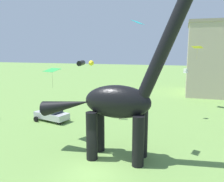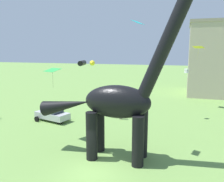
# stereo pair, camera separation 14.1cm
# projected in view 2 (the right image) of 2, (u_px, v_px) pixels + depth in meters

# --- Properties ---
(ground_plane) EXTENTS (240.00, 240.00, 0.00)m
(ground_plane) POSITION_uv_depth(u_px,v_px,m) (92.00, 172.00, 16.01)
(ground_plane) COLOR #6B9347
(dinosaur_sculpture) EXTENTS (11.84, 2.51, 12.38)m
(dinosaur_sculpture) POSITION_uv_depth(u_px,v_px,m) (117.00, 102.00, 17.48)
(dinosaur_sculpture) COLOR black
(dinosaur_sculpture) RESTS_ON ground_plane
(parked_sedan_left) EXTENTS (4.51, 2.75, 1.55)m
(parked_sedan_left) POSITION_uv_depth(u_px,v_px,m) (52.00, 114.00, 27.61)
(parked_sedan_left) COLOR #B7B7BC
(parked_sedan_left) RESTS_ON ground_plane
(person_vendor_side) EXTENTS (0.62, 0.27, 1.66)m
(person_vendor_side) POSITION_uv_depth(u_px,v_px,m) (121.00, 111.00, 28.16)
(person_vendor_side) COLOR #6B6056
(person_vendor_side) RESTS_ON ground_plane
(kite_near_low) EXTENTS (1.77, 1.61, 1.82)m
(kite_near_low) POSITION_uv_depth(u_px,v_px,m) (198.00, 47.00, 32.79)
(kite_near_low) COLOR yellow
(kite_drifting) EXTENTS (0.51, 0.51, 0.52)m
(kite_drifting) POSITION_uv_depth(u_px,v_px,m) (186.00, 71.00, 27.70)
(kite_drifting) COLOR white
(kite_mid_center) EXTENTS (1.70, 1.49, 1.77)m
(kite_mid_center) POSITION_uv_depth(u_px,v_px,m) (52.00, 70.00, 21.03)
(kite_mid_center) COLOR green
(kite_far_left) EXTENTS (2.96, 3.23, 0.92)m
(kite_far_left) POSITION_uv_depth(u_px,v_px,m) (84.00, 63.00, 40.36)
(kite_far_left) COLOR black
(kite_apex) EXTENTS (0.95, 1.16, 0.33)m
(kite_apex) POSITION_uv_depth(u_px,v_px,m) (138.00, 22.00, 17.52)
(kite_apex) COLOR #19B2B7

